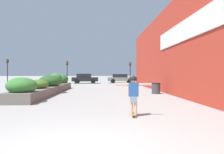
{
  "coord_description": "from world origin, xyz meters",
  "views": [
    {
      "loc": [
        0.53,
        -4.24,
        1.48
      ],
      "look_at": [
        1.07,
        9.25,
        1.29
      ],
      "focal_mm": 35.0,
      "sensor_mm": 36.0,
      "label": 1
    }
  ],
  "objects_px": {
    "skateboarder": "(134,91)",
    "traffic_light_right": "(130,69)",
    "car_center_left": "(121,78)",
    "traffic_light_left": "(67,69)",
    "trash_bin": "(156,88)",
    "traffic_light_far_left": "(7,67)",
    "skateboard": "(133,114)",
    "car_leftmost": "(167,78)",
    "car_center_right": "(85,78)"
  },
  "relations": [
    {
      "from": "skateboarder",
      "to": "traffic_light_right",
      "type": "height_order",
      "value": "traffic_light_right"
    },
    {
      "from": "car_center_left",
      "to": "traffic_light_left",
      "type": "height_order",
      "value": "traffic_light_left"
    },
    {
      "from": "trash_bin",
      "to": "car_center_left",
      "type": "xyz_separation_m",
      "value": [
        -1.09,
        19.41,
        0.37
      ]
    },
    {
      "from": "traffic_light_left",
      "to": "skateboarder",
      "type": "bearing_deg",
      "value": -75.11
    },
    {
      "from": "traffic_light_right",
      "to": "traffic_light_far_left",
      "type": "height_order",
      "value": "traffic_light_far_left"
    },
    {
      "from": "trash_bin",
      "to": "car_center_left",
      "type": "distance_m",
      "value": 19.45
    },
    {
      "from": "skateboard",
      "to": "skateboarder",
      "type": "xyz_separation_m",
      "value": [
        0.0,
        0.0,
        0.83
      ]
    },
    {
      "from": "car_center_left",
      "to": "traffic_light_right",
      "type": "bearing_deg",
      "value": 9.33
    },
    {
      "from": "car_leftmost",
      "to": "car_center_left",
      "type": "bearing_deg",
      "value": -72.04
    },
    {
      "from": "trash_bin",
      "to": "traffic_light_far_left",
      "type": "height_order",
      "value": "traffic_light_far_left"
    },
    {
      "from": "car_center_left",
      "to": "car_center_right",
      "type": "relative_size",
      "value": 1.07
    },
    {
      "from": "traffic_light_right",
      "to": "skateboarder",
      "type": "bearing_deg",
      "value": -96.77
    },
    {
      "from": "car_leftmost",
      "to": "traffic_light_right",
      "type": "height_order",
      "value": "traffic_light_right"
    },
    {
      "from": "skateboarder",
      "to": "car_center_right",
      "type": "distance_m",
      "value": 27.13
    },
    {
      "from": "trash_bin",
      "to": "traffic_light_far_left",
      "type": "distance_m",
      "value": 22.03
    },
    {
      "from": "skateboarder",
      "to": "trash_bin",
      "type": "height_order",
      "value": "skateboarder"
    },
    {
      "from": "car_leftmost",
      "to": "car_center_left",
      "type": "relative_size",
      "value": 0.94
    },
    {
      "from": "traffic_light_far_left",
      "to": "car_leftmost",
      "type": "bearing_deg",
      "value": 18.55
    },
    {
      "from": "car_center_left",
      "to": "car_center_right",
      "type": "xyz_separation_m",
      "value": [
        -5.7,
        -1.07,
        0.02
      ]
    },
    {
      "from": "traffic_light_left",
      "to": "trash_bin",
      "type": "bearing_deg",
      "value": -57.89
    },
    {
      "from": "traffic_light_left",
      "to": "car_center_left",
      "type": "bearing_deg",
      "value": 34.04
    },
    {
      "from": "car_center_right",
      "to": "traffic_light_far_left",
      "type": "distance_m",
      "value": 11.09
    },
    {
      "from": "car_leftmost",
      "to": "traffic_light_far_left",
      "type": "xyz_separation_m",
      "value": [
        -24.17,
        -8.11,
        1.61
      ]
    },
    {
      "from": "skateboarder",
      "to": "trash_bin",
      "type": "bearing_deg",
      "value": 75.87
    },
    {
      "from": "skateboard",
      "to": "traffic_light_right",
      "type": "height_order",
      "value": "traffic_light_right"
    },
    {
      "from": "traffic_light_right",
      "to": "car_leftmost",
      "type": "bearing_deg",
      "value": 47.62
    },
    {
      "from": "skateboarder",
      "to": "trash_bin",
      "type": "xyz_separation_m",
      "value": [
        2.86,
        8.49,
        -0.49
      ]
    },
    {
      "from": "car_center_left",
      "to": "car_center_right",
      "type": "distance_m",
      "value": 5.8
    },
    {
      "from": "skateboard",
      "to": "car_center_right",
      "type": "bearing_deg",
      "value": 102.8
    },
    {
      "from": "traffic_light_right",
      "to": "traffic_light_left",
      "type": "bearing_deg",
      "value": 178.57
    },
    {
      "from": "skateboard",
      "to": "car_center_right",
      "type": "xyz_separation_m",
      "value": [
        -3.93,
        26.84,
        0.72
      ]
    },
    {
      "from": "car_center_right",
      "to": "traffic_light_right",
      "type": "distance_m",
      "value": 8.05
    },
    {
      "from": "skateboard",
      "to": "car_center_left",
      "type": "xyz_separation_m",
      "value": [
        1.76,
        27.91,
        0.7
      ]
    },
    {
      "from": "traffic_light_right",
      "to": "traffic_light_far_left",
      "type": "bearing_deg",
      "value": 179.72
    },
    {
      "from": "skateboard",
      "to": "traffic_light_far_left",
      "type": "bearing_deg",
      "value": 126.39
    },
    {
      "from": "car_center_right",
      "to": "traffic_light_far_left",
      "type": "bearing_deg",
      "value": -66.8
    },
    {
      "from": "car_leftmost",
      "to": "car_center_left",
      "type": "height_order",
      "value": "car_center_left"
    },
    {
      "from": "skateboard",
      "to": "traffic_light_right",
      "type": "relative_size",
      "value": 0.21
    },
    {
      "from": "skateboard",
      "to": "traffic_light_left",
      "type": "bearing_deg",
      "value": 109.35
    },
    {
      "from": "car_center_left",
      "to": "car_leftmost",
      "type": "bearing_deg",
      "value": 107.96
    },
    {
      "from": "trash_bin",
      "to": "car_leftmost",
      "type": "relative_size",
      "value": 0.2
    },
    {
      "from": "car_center_right",
      "to": "skateboard",
      "type": "bearing_deg",
      "value": 8.34
    },
    {
      "from": "skateboard",
      "to": "trash_bin",
      "type": "height_order",
      "value": "trash_bin"
    },
    {
      "from": "skateboarder",
      "to": "car_center_right",
      "type": "relative_size",
      "value": 0.33
    },
    {
      "from": "traffic_light_left",
      "to": "traffic_light_right",
      "type": "distance_m",
      "value": 8.69
    },
    {
      "from": "car_center_left",
      "to": "traffic_light_right",
      "type": "xyz_separation_m",
      "value": [
        0.9,
        -5.48,
        1.35
      ]
    },
    {
      "from": "traffic_light_far_left",
      "to": "traffic_light_left",
      "type": "bearing_deg",
      "value": 0.96
    },
    {
      "from": "skateboard",
      "to": "traffic_light_right",
      "type": "bearing_deg",
      "value": 87.69
    },
    {
      "from": "skateboard",
      "to": "traffic_light_left",
      "type": "distance_m",
      "value": 23.53
    },
    {
      "from": "traffic_light_far_left",
      "to": "car_center_left",
      "type": "bearing_deg",
      "value": 18.86
    }
  ]
}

